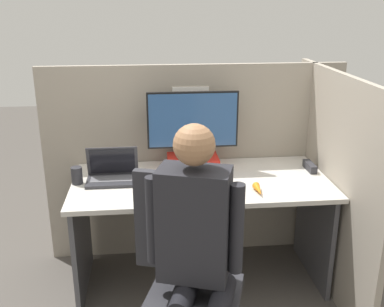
{
  "coord_description": "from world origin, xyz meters",
  "views": [
    {
      "loc": [
        -0.33,
        -2.29,
        1.87
      ],
      "look_at": [
        -0.08,
        0.19,
        1.0
      ],
      "focal_mm": 42.0,
      "sensor_mm": 36.0,
      "label": 1
    }
  ],
  "objects_px": {
    "carrot_toy": "(258,190)",
    "pen_cup": "(77,175)",
    "laptop": "(113,175)",
    "office_chair": "(186,272)",
    "stapler": "(310,166)",
    "paper_box": "(193,162)",
    "monitor": "(193,123)",
    "person": "(198,241)"
  },
  "relations": [
    {
      "from": "pen_cup",
      "to": "monitor",
      "type": "bearing_deg",
      "value": 15.14
    },
    {
      "from": "office_chair",
      "to": "person",
      "type": "height_order",
      "value": "person"
    },
    {
      "from": "carrot_toy",
      "to": "office_chair",
      "type": "bearing_deg",
      "value": -139.2
    },
    {
      "from": "monitor",
      "to": "carrot_toy",
      "type": "distance_m",
      "value": 0.66
    },
    {
      "from": "monitor",
      "to": "carrot_toy",
      "type": "bearing_deg",
      "value": -53.27
    },
    {
      "from": "laptop",
      "to": "carrot_toy",
      "type": "distance_m",
      "value": 0.93
    },
    {
      "from": "laptop",
      "to": "carrot_toy",
      "type": "relative_size",
      "value": 2.06
    },
    {
      "from": "monitor",
      "to": "carrot_toy",
      "type": "height_order",
      "value": "monitor"
    },
    {
      "from": "monitor",
      "to": "stapler",
      "type": "xyz_separation_m",
      "value": [
        0.79,
        -0.12,
        -0.29
      ]
    },
    {
      "from": "laptop",
      "to": "office_chair",
      "type": "xyz_separation_m",
      "value": [
        0.41,
        -0.7,
        -0.29
      ]
    },
    {
      "from": "person",
      "to": "office_chair",
      "type": "bearing_deg",
      "value": 108.29
    },
    {
      "from": "person",
      "to": "pen_cup",
      "type": "relative_size",
      "value": 12.12
    },
    {
      "from": "laptop",
      "to": "stapler",
      "type": "xyz_separation_m",
      "value": [
        1.33,
        0.06,
        -0.02
      ]
    },
    {
      "from": "paper_box",
      "to": "person",
      "type": "bearing_deg",
      "value": -94.57
    },
    {
      "from": "carrot_toy",
      "to": "stapler",
      "type": "bearing_deg",
      "value": 37.91
    },
    {
      "from": "laptop",
      "to": "paper_box",
      "type": "bearing_deg",
      "value": 18.66
    },
    {
      "from": "laptop",
      "to": "person",
      "type": "distance_m",
      "value": 0.96
    },
    {
      "from": "office_chair",
      "to": "person",
      "type": "distance_m",
      "value": 0.3
    },
    {
      "from": "laptop",
      "to": "pen_cup",
      "type": "xyz_separation_m",
      "value": [
        -0.22,
        -0.02,
        0.01
      ]
    },
    {
      "from": "carrot_toy",
      "to": "office_chair",
      "type": "relative_size",
      "value": 0.16
    },
    {
      "from": "monitor",
      "to": "stapler",
      "type": "distance_m",
      "value": 0.86
    },
    {
      "from": "monitor",
      "to": "paper_box",
      "type": "bearing_deg",
      "value": -90.0
    },
    {
      "from": "stapler",
      "to": "monitor",
      "type": "bearing_deg",
      "value": 171.24
    },
    {
      "from": "paper_box",
      "to": "pen_cup",
      "type": "xyz_separation_m",
      "value": [
        -0.76,
        -0.2,
        0.01
      ]
    },
    {
      "from": "paper_box",
      "to": "stapler",
      "type": "height_order",
      "value": "paper_box"
    },
    {
      "from": "laptop",
      "to": "monitor",
      "type": "bearing_deg",
      "value": 18.92
    },
    {
      "from": "stapler",
      "to": "person",
      "type": "height_order",
      "value": "person"
    },
    {
      "from": "stapler",
      "to": "office_chair",
      "type": "distance_m",
      "value": 1.23
    },
    {
      "from": "paper_box",
      "to": "office_chair",
      "type": "xyz_separation_m",
      "value": [
        -0.13,
        -0.88,
        -0.29
      ]
    },
    {
      "from": "carrot_toy",
      "to": "pen_cup",
      "type": "relative_size",
      "value": 1.44
    },
    {
      "from": "laptop",
      "to": "carrot_toy",
      "type": "bearing_deg",
      "value": -17.75
    },
    {
      "from": "stapler",
      "to": "pen_cup",
      "type": "bearing_deg",
      "value": -176.94
    },
    {
      "from": "paper_box",
      "to": "laptop",
      "type": "xyz_separation_m",
      "value": [
        -0.54,
        -0.18,
        0.0
      ]
    },
    {
      "from": "laptop",
      "to": "stapler",
      "type": "relative_size",
      "value": 1.96
    },
    {
      "from": "office_chair",
      "to": "pen_cup",
      "type": "xyz_separation_m",
      "value": [
        -0.63,
        0.68,
        0.3
      ]
    },
    {
      "from": "carrot_toy",
      "to": "pen_cup",
      "type": "xyz_separation_m",
      "value": [
        -1.11,
        0.26,
        0.03
      ]
    },
    {
      "from": "paper_box",
      "to": "person",
      "type": "height_order",
      "value": "person"
    },
    {
      "from": "person",
      "to": "laptop",
      "type": "bearing_deg",
      "value": 118.47
    },
    {
      "from": "laptop",
      "to": "stapler",
      "type": "bearing_deg",
      "value": 2.66
    },
    {
      "from": "pen_cup",
      "to": "office_chair",
      "type": "bearing_deg",
      "value": -47.06
    },
    {
      "from": "stapler",
      "to": "pen_cup",
      "type": "distance_m",
      "value": 1.55
    },
    {
      "from": "stapler",
      "to": "carrot_toy",
      "type": "relative_size",
      "value": 1.05
    }
  ]
}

